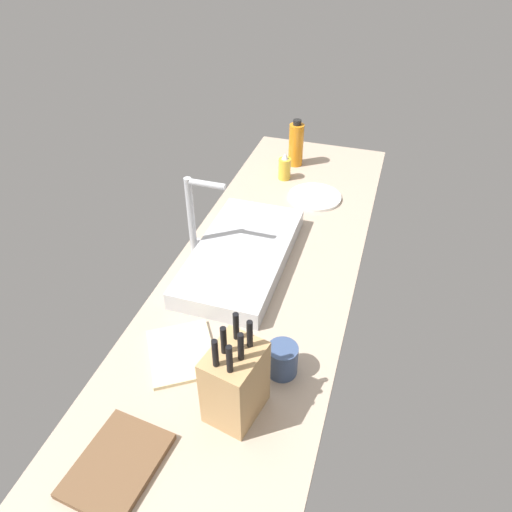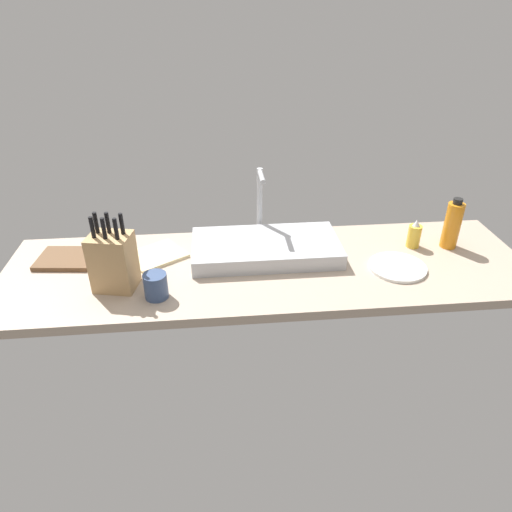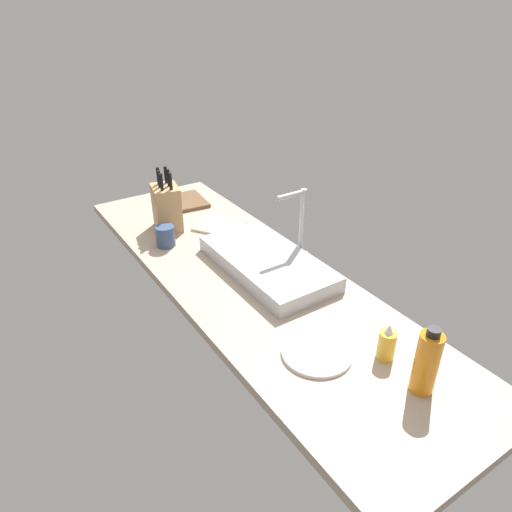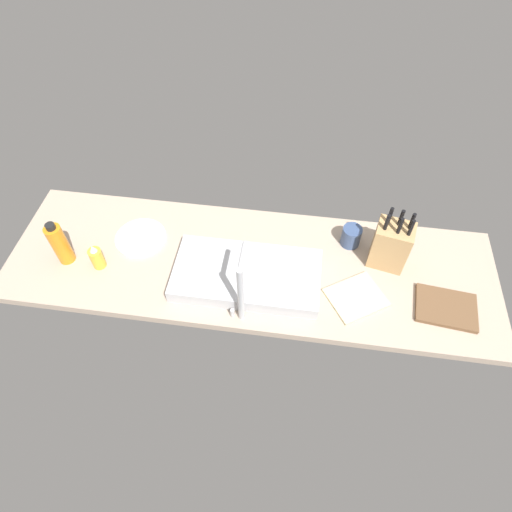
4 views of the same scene
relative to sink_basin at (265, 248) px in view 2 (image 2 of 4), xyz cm
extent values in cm
cube|color=tan|center=(0.32, -8.25, -4.84)|extent=(199.58, 60.56, 3.50)
cube|color=#B7BABF|center=(0.00, 0.00, 0.00)|extent=(57.35, 29.32, 6.18)
cylinder|color=#B7BABF|center=(-0.36, 17.03, 11.77)|extent=(2.40, 2.40, 29.73)
cylinder|color=#B7BABF|center=(-0.36, 10.81, 25.64)|extent=(2.00, 12.43, 2.00)
cylinder|color=#B7BABF|center=(3.14, 17.03, -1.09)|extent=(1.60, 1.60, 4.00)
cube|color=tan|center=(-54.56, -17.22, 7.08)|extent=(16.01, 13.78, 20.34)
cylinder|color=black|center=(-59.05, -17.91, 20.99)|extent=(1.66, 1.66, 7.49)
cylinder|color=black|center=(-58.50, -14.54, 20.99)|extent=(1.66, 1.66, 7.49)
cylinder|color=black|center=(-55.16, -19.07, 20.99)|extent=(1.66, 1.66, 7.49)
cylinder|color=black|center=(-54.59, -14.97, 20.99)|extent=(1.66, 1.66, 7.49)
cylinder|color=black|center=(-51.17, -19.77, 20.99)|extent=(1.66, 1.66, 7.49)
cylinder|color=black|center=(-49.84, -16.15, 20.99)|extent=(1.66, 1.66, 7.49)
cube|color=brown|center=(-76.44, 2.94, -2.19)|extent=(24.01, 18.99, 1.80)
cylinder|color=gold|center=(60.90, 1.07, 1.56)|extent=(5.27, 5.27, 9.29)
cone|color=silver|center=(60.90, 1.07, 7.60)|extent=(2.90, 2.90, 2.80)
cylinder|color=orange|center=(75.31, -0.22, 6.33)|extent=(6.55, 6.55, 18.85)
cylinder|color=black|center=(75.31, -0.22, 16.86)|extent=(3.60, 3.60, 2.20)
cylinder|color=white|center=(48.66, -14.97, -2.49)|extent=(21.51, 21.51, 1.20)
cube|color=beige|center=(-42.75, 2.78, -2.49)|extent=(26.57, 25.63, 1.20)
cylinder|color=#384C75|center=(-40.04, -24.88, 1.41)|extent=(8.07, 8.07, 8.99)
camera|label=1|loc=(-119.43, -42.62, 99.11)|focal=33.68mm
camera|label=2|loc=(-18.70, -156.93, 88.98)|focal=32.36mm
camera|label=3|loc=(128.61, -89.31, 93.00)|focal=32.83mm
camera|label=4|loc=(-17.05, 98.33, 140.03)|focal=30.67mm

